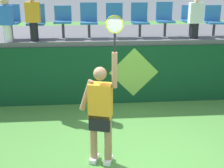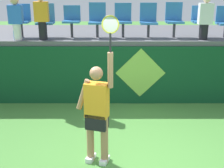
{
  "view_description": "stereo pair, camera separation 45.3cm",
  "coord_description": "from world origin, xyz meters",
  "px_view_note": "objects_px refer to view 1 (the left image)",
  "views": [
    {
      "loc": [
        -0.74,
        -4.72,
        3.05
      ],
      "look_at": [
        -0.27,
        1.02,
        1.13
      ],
      "focal_mm": 49.76,
      "sensor_mm": 36.0,
      "label": 1
    },
    {
      "loc": [
        -0.29,
        -4.74,
        3.05
      ],
      "look_at": [
        -0.27,
        1.02,
        1.13
      ],
      "focal_mm": 49.76,
      "sensor_mm": 36.0,
      "label": 2
    }
  ],
  "objects_px": {
    "stadium_chair_6": "(165,18)",
    "spectator_2": "(196,16)",
    "stadium_chair_8": "(214,19)",
    "stadium_chair_1": "(36,20)",
    "stadium_chair_0": "(11,20)",
    "stadium_chair_4": "(114,18)",
    "tennis_player": "(101,111)",
    "spectator_0": "(33,17)",
    "stadium_chair_5": "(140,19)",
    "spectator_1": "(6,18)",
    "water_bottle": "(6,37)",
    "stadium_chair_3": "(89,19)",
    "stadium_chair_7": "(190,18)",
    "stadium_chair_2": "(63,19)"
  },
  "relations": [
    {
      "from": "stadium_chair_1",
      "to": "stadium_chair_6",
      "type": "bearing_deg",
      "value": 0.0
    },
    {
      "from": "tennis_player",
      "to": "spectator_0",
      "type": "relative_size",
      "value": 2.3
    },
    {
      "from": "tennis_player",
      "to": "stadium_chair_5",
      "type": "distance_m",
      "value": 3.82
    },
    {
      "from": "spectator_2",
      "to": "stadium_chair_0",
      "type": "bearing_deg",
      "value": 175.08
    },
    {
      "from": "water_bottle",
      "to": "stadium_chair_6",
      "type": "xyz_separation_m",
      "value": [
        4.05,
        0.51,
        0.36
      ]
    },
    {
      "from": "stadium_chair_3",
      "to": "stadium_chair_1",
      "type": "bearing_deg",
      "value": -179.94
    },
    {
      "from": "spectator_0",
      "to": "stadium_chair_0",
      "type": "bearing_deg",
      "value": 144.79
    },
    {
      "from": "spectator_1",
      "to": "water_bottle",
      "type": "bearing_deg",
      "value": -146.0
    },
    {
      "from": "stadium_chair_6",
      "to": "spectator_2",
      "type": "relative_size",
      "value": 0.82
    },
    {
      "from": "stadium_chair_0",
      "to": "stadium_chair_3",
      "type": "xyz_separation_m",
      "value": [
        1.99,
        0.01,
        0.0
      ]
    },
    {
      "from": "stadium_chair_7",
      "to": "stadium_chair_0",
      "type": "bearing_deg",
      "value": 179.94
    },
    {
      "from": "stadium_chair_6",
      "to": "stadium_chair_8",
      "type": "distance_m",
      "value": 1.34
    },
    {
      "from": "stadium_chair_6",
      "to": "spectator_2",
      "type": "xyz_separation_m",
      "value": [
        0.69,
        -0.41,
        0.07
      ]
    },
    {
      "from": "stadium_chair_3",
      "to": "spectator_1",
      "type": "relative_size",
      "value": 0.83
    },
    {
      "from": "tennis_player",
      "to": "water_bottle",
      "type": "distance_m",
      "value": 3.73
    },
    {
      "from": "water_bottle",
      "to": "stadium_chair_4",
      "type": "bearing_deg",
      "value": 10.71
    },
    {
      "from": "stadium_chair_4",
      "to": "stadium_chair_8",
      "type": "distance_m",
      "value": 2.69
    },
    {
      "from": "stadium_chair_7",
      "to": "stadium_chair_8",
      "type": "bearing_deg",
      "value": 0.54
    },
    {
      "from": "spectator_2",
      "to": "stadium_chair_3",
      "type": "bearing_deg",
      "value": 171.38
    },
    {
      "from": "stadium_chair_1",
      "to": "spectator_1",
      "type": "height_order",
      "value": "spectator_1"
    },
    {
      "from": "water_bottle",
      "to": "stadium_chair_4",
      "type": "distance_m",
      "value": 2.78
    },
    {
      "from": "stadium_chair_3",
      "to": "stadium_chair_7",
      "type": "distance_m",
      "value": 2.71
    },
    {
      "from": "water_bottle",
      "to": "stadium_chair_4",
      "type": "relative_size",
      "value": 0.29
    },
    {
      "from": "stadium_chair_6",
      "to": "stadium_chair_1",
      "type": "bearing_deg",
      "value": -180.0
    },
    {
      "from": "stadium_chair_5",
      "to": "stadium_chair_8",
      "type": "xyz_separation_m",
      "value": [
        2.02,
        -0.01,
        -0.04
      ]
    },
    {
      "from": "stadium_chair_3",
      "to": "stadium_chair_6",
      "type": "distance_m",
      "value": 2.01
    },
    {
      "from": "stadium_chair_4",
      "to": "stadium_chair_7",
      "type": "xyz_separation_m",
      "value": [
        2.04,
        -0.01,
        -0.02
      ]
    },
    {
      "from": "water_bottle",
      "to": "stadium_chair_0",
      "type": "xyz_separation_m",
      "value": [
        0.05,
        0.51,
        0.35
      ]
    },
    {
      "from": "stadium_chair_8",
      "to": "stadium_chair_1",
      "type": "bearing_deg",
      "value": 179.95
    },
    {
      "from": "water_bottle",
      "to": "stadium_chair_6",
      "type": "distance_m",
      "value": 4.1
    },
    {
      "from": "spectator_2",
      "to": "water_bottle",
      "type": "bearing_deg",
      "value": -178.73
    },
    {
      "from": "tennis_player",
      "to": "stadium_chair_3",
      "type": "relative_size",
      "value": 2.89
    },
    {
      "from": "stadium_chair_1",
      "to": "water_bottle",
      "type": "bearing_deg",
      "value": -143.08
    },
    {
      "from": "stadium_chair_4",
      "to": "stadium_chair_1",
      "type": "bearing_deg",
      "value": 179.95
    },
    {
      "from": "stadium_chair_7",
      "to": "stadium_chair_8",
      "type": "xyz_separation_m",
      "value": [
        0.65,
        0.01,
        -0.03
      ]
    },
    {
      "from": "stadium_chair_5",
      "to": "stadium_chair_8",
      "type": "bearing_deg",
      "value": -0.17
    },
    {
      "from": "stadium_chair_3",
      "to": "stadium_chair_6",
      "type": "relative_size",
      "value": 0.99
    },
    {
      "from": "stadium_chair_4",
      "to": "spectator_2",
      "type": "xyz_separation_m",
      "value": [
        2.04,
        -0.41,
        0.07
      ]
    },
    {
      "from": "stadium_chair_0",
      "to": "stadium_chair_4",
      "type": "distance_m",
      "value": 2.66
    },
    {
      "from": "stadium_chair_6",
      "to": "spectator_0",
      "type": "bearing_deg",
      "value": -172.36
    },
    {
      "from": "stadium_chair_2",
      "to": "stadium_chair_8",
      "type": "height_order",
      "value": "stadium_chair_2"
    },
    {
      "from": "tennis_player",
      "to": "stadium_chair_4",
      "type": "xyz_separation_m",
      "value": [
        0.54,
        3.44,
        1.13
      ]
    },
    {
      "from": "stadium_chair_8",
      "to": "spectator_1",
      "type": "relative_size",
      "value": 0.75
    },
    {
      "from": "stadium_chair_3",
      "to": "spectator_2",
      "type": "bearing_deg",
      "value": -8.62
    },
    {
      "from": "tennis_player",
      "to": "spectator_2",
      "type": "relative_size",
      "value": 2.36
    },
    {
      "from": "water_bottle",
      "to": "stadium_chair_8",
      "type": "relative_size",
      "value": 0.32
    },
    {
      "from": "stadium_chair_5",
      "to": "stadium_chair_8",
      "type": "distance_m",
      "value": 2.02
    },
    {
      "from": "stadium_chair_4",
      "to": "stadium_chair_5",
      "type": "distance_m",
      "value": 0.67
    },
    {
      "from": "stadium_chair_6",
      "to": "stadium_chair_8",
      "type": "xyz_separation_m",
      "value": [
        1.34,
        -0.0,
        -0.06
      ]
    },
    {
      "from": "stadium_chair_2",
      "to": "stadium_chair_7",
      "type": "xyz_separation_m",
      "value": [
        3.38,
        0.0,
        -0.0
      ]
    }
  ]
}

